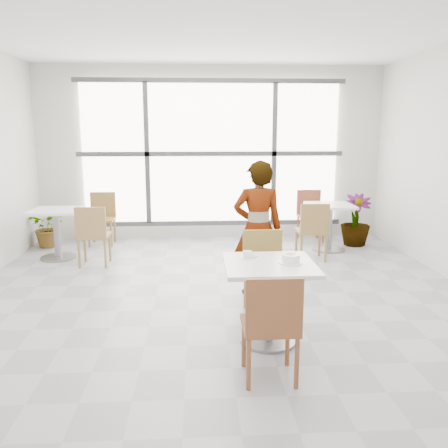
{
  "coord_description": "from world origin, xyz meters",
  "views": [
    {
      "loc": [
        -0.28,
        -4.87,
        1.91
      ],
      "look_at": [
        0.0,
        -0.3,
        1.0
      ],
      "focal_mm": 38.1,
      "sensor_mm": 36.0,
      "label": 1
    }
  ],
  "objects": [
    {
      "name": "chair_far",
      "position": [
        0.43,
        -0.1,
        0.5
      ],
      "size": [
        0.42,
        0.42,
        0.87
      ],
      "color": "olive",
      "rests_on": "ground"
    },
    {
      "name": "bg_chair_right_near",
      "position": [
        1.43,
        1.84,
        0.5
      ],
      "size": [
        0.42,
        0.42,
        0.87
      ],
      "rotation": [
        0.0,
        0.0,
        3.14
      ],
      "color": "olive",
      "rests_on": "ground"
    },
    {
      "name": "ceiling",
      "position": [
        0.0,
        0.0,
        3.0
      ],
      "size": [
        7.0,
        7.0,
        0.0
      ],
      "primitive_type": "plane",
      "rotation": [
        3.14,
        0.0,
        0.0
      ],
      "color": "white",
      "rests_on": "ground"
    },
    {
      "name": "coffee_cup",
      "position": [
        0.2,
        -0.67,
        0.78
      ],
      "size": [
        0.16,
        0.13,
        0.07
      ],
      "color": "white",
      "rests_on": "main_table"
    },
    {
      "name": "chair_near",
      "position": [
        0.28,
        -1.55,
        0.5
      ],
      "size": [
        0.42,
        0.42,
        0.87
      ],
      "rotation": [
        0.0,
        0.0,
        3.14
      ],
      "color": "brown",
      "rests_on": "ground"
    },
    {
      "name": "bg_chair_left_near",
      "position": [
        -1.73,
        1.74,
        0.5
      ],
      "size": [
        0.42,
        0.42,
        0.87
      ],
      "rotation": [
        0.0,
        0.0,
        3.14
      ],
      "color": "#9F7A48",
      "rests_on": "ground"
    },
    {
      "name": "window",
      "position": [
        0.0,
        3.44,
        1.5
      ],
      "size": [
        4.6,
        0.07,
        2.52
      ],
      "color": "white",
      "rests_on": "ground"
    },
    {
      "name": "person",
      "position": [
        0.44,
        0.48,
        0.79
      ],
      "size": [
        0.58,
        0.39,
        1.57
      ],
      "primitive_type": "imported",
      "rotation": [
        0.0,
        0.0,
        3.17
      ],
      "color": "black",
      "rests_on": "ground"
    },
    {
      "name": "plant_left",
      "position": [
        -2.7,
        2.96,
        0.33
      ],
      "size": [
        0.73,
        0.67,
        0.67
      ],
      "primitive_type": "imported",
      "rotation": [
        0.0,
        0.0,
        -0.3
      ],
      "color": "#39813B",
      "rests_on": "ground"
    },
    {
      "name": "wall_front",
      "position": [
        0.0,
        -3.5,
        1.5
      ],
      "size": [
        6.0,
        0.0,
        6.0
      ],
      "primitive_type": "plane",
      "rotation": [
        -1.57,
        0.0,
        0.0
      ],
      "color": "silver",
      "rests_on": "ground"
    },
    {
      "name": "bg_table_right",
      "position": [
        1.85,
        2.46,
        0.49
      ],
      "size": [
        0.7,
        0.7,
        0.75
      ],
      "color": "white",
      "rests_on": "ground"
    },
    {
      "name": "bg_chair_right_far",
      "position": [
        1.72,
        3.22,
        0.5
      ],
      "size": [
        0.42,
        0.42,
        0.87
      ],
      "color": "brown",
      "rests_on": "ground"
    },
    {
      "name": "wall_back",
      "position": [
        0.0,
        3.5,
        1.5
      ],
      "size": [
        6.0,
        0.0,
        6.0
      ],
      "primitive_type": "plane",
      "rotation": [
        1.57,
        0.0,
        0.0
      ],
      "color": "silver",
      "rests_on": "ground"
    },
    {
      "name": "plant_right",
      "position": [
        2.38,
        2.75,
        0.43
      ],
      "size": [
        0.6,
        0.6,
        0.86
      ],
      "primitive_type": "imported",
      "rotation": [
        0.0,
        0.0,
        -0.3
      ],
      "color": "#54793B",
      "rests_on": "ground"
    },
    {
      "name": "floor",
      "position": [
        0.0,
        0.0,
        0.0
      ],
      "size": [
        7.0,
        7.0,
        0.0
      ],
      "primitive_type": "plane",
      "color": "#9E9EA5",
      "rests_on": "ground"
    },
    {
      "name": "oatmeal_bowl",
      "position": [
        0.56,
        -0.86,
        0.79
      ],
      "size": [
        0.21,
        0.21,
        0.09
      ],
      "color": "white",
      "rests_on": "main_table"
    },
    {
      "name": "bg_chair_left_far",
      "position": [
        -1.85,
        3.13,
        0.5
      ],
      "size": [
        0.42,
        0.42,
        0.87
      ],
      "color": "olive",
      "rests_on": "ground"
    },
    {
      "name": "bg_table_left",
      "position": [
        -2.36,
        2.2,
        0.49
      ],
      "size": [
        0.7,
        0.7,
        0.75
      ],
      "color": "white",
      "rests_on": "ground"
    },
    {
      "name": "main_table",
      "position": [
        0.37,
        -0.84,
        0.52
      ],
      "size": [
        0.8,
        0.8,
        0.75
      ],
      "color": "white",
      "rests_on": "ground"
    }
  ]
}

